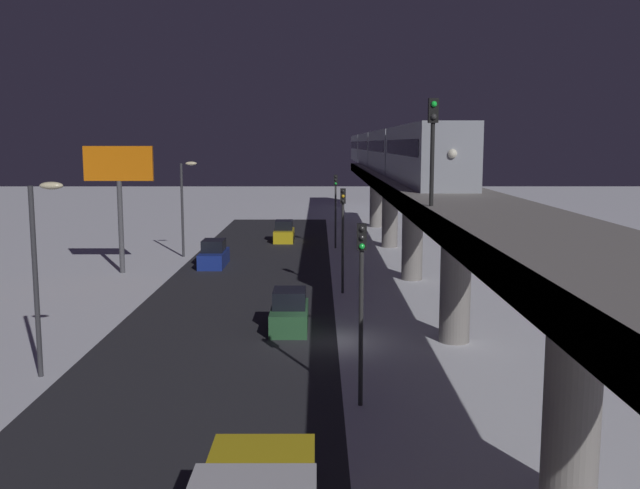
% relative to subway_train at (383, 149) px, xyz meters
% --- Properties ---
extents(ground_plane, '(240.00, 240.00, 0.00)m').
position_rel_subway_train_xyz_m(ground_plane, '(5.91, 38.49, -8.52)').
color(ground_plane, white).
extents(avenue_asphalt, '(11.00, 106.88, 0.01)m').
position_rel_subway_train_xyz_m(avenue_asphalt, '(10.90, 38.49, -8.52)').
color(avenue_asphalt, '#28282D').
rests_on(avenue_asphalt, ground_plane).
extents(elevated_railway, '(5.00, 106.88, 6.74)m').
position_rel_subway_train_xyz_m(elevated_railway, '(0.09, 38.49, -2.70)').
color(elevated_railway, gray).
rests_on(elevated_railway, ground_plane).
extents(subway_train, '(2.94, 74.07, 3.40)m').
position_rel_subway_train_xyz_m(subway_train, '(0.00, 0.00, 0.00)').
color(subway_train, '#999EA8').
rests_on(subway_train, elevated_railway).
extents(rail_signal, '(0.36, 0.41, 4.00)m').
position_rel_subway_train_xyz_m(rail_signal, '(2.01, 43.72, 0.95)').
color(rail_signal, black).
rests_on(rail_signal, elevated_railway).
extents(sedan_yellow, '(1.91, 4.14, 1.97)m').
position_rel_subway_train_xyz_m(sedan_yellow, '(9.50, 4.35, -7.74)').
color(sedan_yellow, gold).
rests_on(sedan_yellow, ground_plane).
extents(sedan_blue, '(1.80, 4.67, 1.97)m').
position_rel_subway_train_xyz_m(sedan_blue, '(14.10, 17.83, -7.73)').
color(sedan_blue, navy).
rests_on(sedan_blue, ground_plane).
extents(sedan_green, '(1.80, 4.20, 1.97)m').
position_rel_subway_train_xyz_m(sedan_green, '(7.70, 36.19, -7.73)').
color(sedan_green, '#2D6038').
rests_on(sedan_green, ground_plane).
extents(traffic_light_near, '(0.32, 0.44, 6.40)m').
position_rel_subway_train_xyz_m(traffic_light_near, '(4.80, 46.66, -4.33)').
color(traffic_light_near, '#2D2D2D').
rests_on(traffic_light_near, ground_plane).
extents(traffic_light_mid, '(0.32, 0.44, 6.40)m').
position_rel_subway_train_xyz_m(traffic_light_mid, '(4.80, 27.71, -4.33)').
color(traffic_light_mid, '#2D2D2D').
rests_on(traffic_light_mid, ground_plane).
extents(traffic_light_far, '(0.32, 0.44, 6.40)m').
position_rel_subway_train_xyz_m(traffic_light_far, '(4.80, 8.75, -4.33)').
color(traffic_light_far, '#2D2D2D').
rests_on(traffic_light_far, ground_plane).
extents(commercial_billboard, '(4.80, 0.36, 8.90)m').
position_rel_subway_train_xyz_m(commercial_billboard, '(20.17, 20.71, -1.70)').
color(commercial_billboard, '#4C4C51').
rests_on(commercial_billboard, ground_plane).
extents(street_lamp_near, '(1.35, 0.44, 7.65)m').
position_rel_subway_train_xyz_m(street_lamp_near, '(16.98, 43.49, -3.71)').
color(street_lamp_near, '#38383D').
rests_on(street_lamp_near, ground_plane).
extents(street_lamp_far, '(1.35, 0.44, 7.65)m').
position_rel_subway_train_xyz_m(street_lamp_far, '(16.98, 13.49, -3.71)').
color(street_lamp_far, '#38383D').
rests_on(street_lamp_far, ground_plane).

